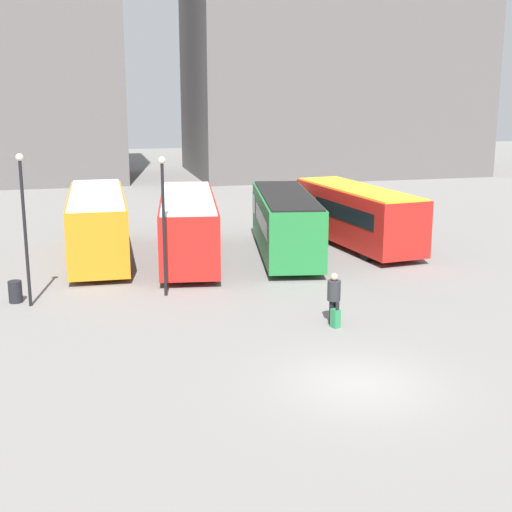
% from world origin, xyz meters
% --- Properties ---
extents(ground_plane, '(160.00, 160.00, 0.00)m').
position_xyz_m(ground_plane, '(0.00, 0.00, 0.00)').
color(ground_plane, slate).
extents(building_block_left, '(18.75, 11.83, 25.80)m').
position_xyz_m(building_block_left, '(-12.57, 48.82, 12.90)').
color(building_block_left, '#5B5656').
rests_on(building_block_left, ground_plane).
extents(bus_0, '(2.91, 10.37, 3.21)m').
position_xyz_m(bus_0, '(-6.58, 17.22, 1.74)').
color(bus_0, orange).
rests_on(bus_0, ground_plane).
extents(bus_1, '(4.01, 10.78, 3.09)m').
position_xyz_m(bus_1, '(-2.36, 15.99, 1.68)').
color(bus_1, red).
rests_on(bus_1, ground_plane).
extents(bus_2, '(4.14, 10.05, 3.08)m').
position_xyz_m(bus_2, '(2.38, 15.56, 1.67)').
color(bus_2, '#237A38').
rests_on(bus_2, ground_plane).
extents(bus_3, '(3.77, 9.89, 3.08)m').
position_xyz_m(bus_3, '(6.57, 16.75, 1.67)').
color(bus_3, red).
rests_on(bus_3, ground_plane).
extents(traveler, '(0.58, 0.58, 1.81)m').
position_xyz_m(traveler, '(1.13, 5.20, 1.07)').
color(traveler, black).
rests_on(traveler, ground_plane).
extents(suitcase, '(0.31, 0.36, 0.95)m').
position_xyz_m(suitcase, '(1.03, 4.70, 0.34)').
color(suitcase, '#28844C').
rests_on(suitcase, ground_plane).
extents(lamp_post_0, '(0.28, 0.28, 5.78)m').
position_xyz_m(lamp_post_0, '(-9.38, 9.86, 3.39)').
color(lamp_post_0, black).
rests_on(lamp_post_0, ground_plane).
extents(lamp_post_1, '(0.28, 0.28, 5.53)m').
position_xyz_m(lamp_post_1, '(-4.20, 10.00, 3.26)').
color(lamp_post_1, black).
rests_on(lamp_post_1, ground_plane).
extents(trash_bin, '(0.52, 0.52, 0.85)m').
position_xyz_m(trash_bin, '(-9.95, 10.48, 0.42)').
color(trash_bin, black).
rests_on(trash_bin, ground_plane).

